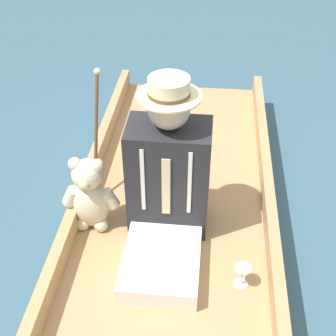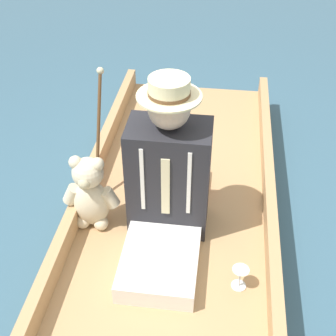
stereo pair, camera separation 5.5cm
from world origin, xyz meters
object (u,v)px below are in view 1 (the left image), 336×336
object	(u,v)px
teddy_bear	(90,195)
wine_glass	(242,272)
seated_person	(168,184)
walking_cane	(96,125)

from	to	relation	value
teddy_bear	wine_glass	world-z (taller)	teddy_bear
seated_person	teddy_bear	size ratio (longest dim) A/B	1.95
teddy_bear	walking_cane	world-z (taller)	walking_cane
seated_person	teddy_bear	xyz separation A→B (m)	(0.43, 0.00, -0.12)
walking_cane	teddy_bear	bearing A→B (deg)	94.96
teddy_bear	walking_cane	size ratio (longest dim) A/B	0.65
wine_glass	walking_cane	bearing A→B (deg)	-40.48
teddy_bear	wine_glass	xyz separation A→B (m)	(-0.84, 0.35, -0.12)
teddy_bear	seated_person	bearing A→B (deg)	-179.75
walking_cane	seated_person	bearing A→B (deg)	139.59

